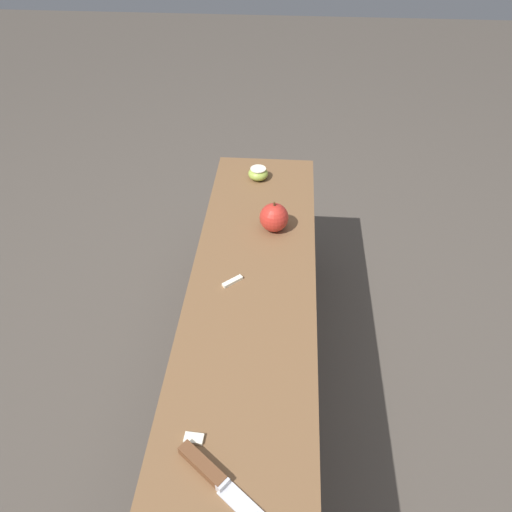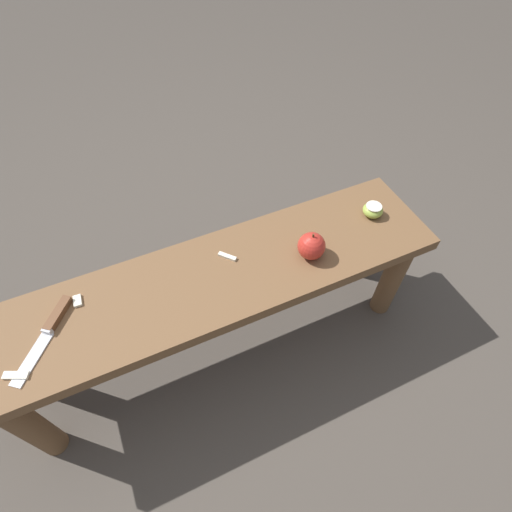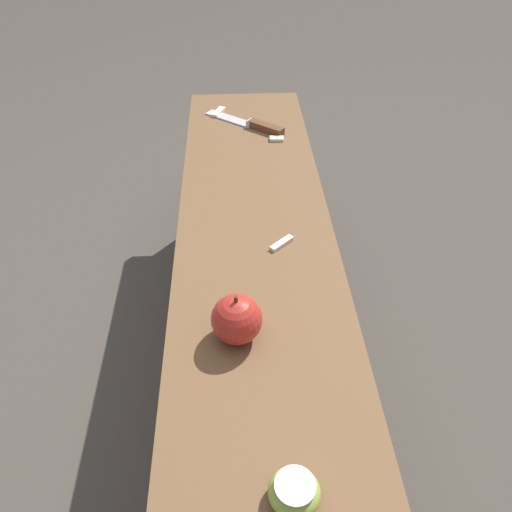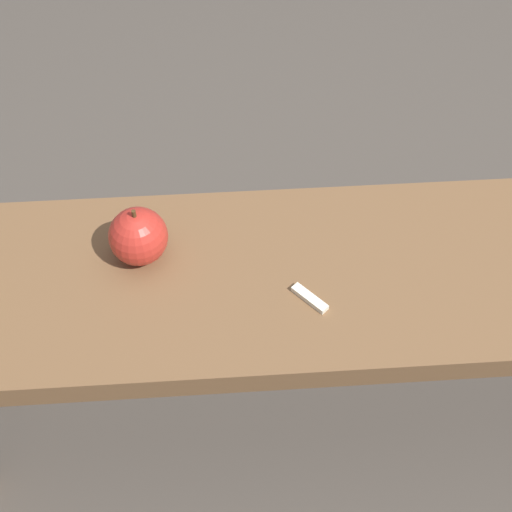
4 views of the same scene
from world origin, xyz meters
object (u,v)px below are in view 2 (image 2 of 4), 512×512
(knife, at_px, (51,326))
(apple_cut, at_px, (373,210))
(wooden_bench, at_px, (219,293))
(apple_whole, at_px, (311,246))

(knife, distance_m, apple_cut, 0.99)
(wooden_bench, relative_size, apple_cut, 20.92)
(knife, bearing_deg, wooden_bench, 125.13)
(apple_whole, relative_size, apple_cut, 1.43)
(apple_whole, xyz_separation_m, apple_cut, (0.26, 0.06, -0.02))
(wooden_bench, height_order, apple_cut, apple_cut)
(knife, distance_m, apple_whole, 0.73)
(wooden_bench, xyz_separation_m, apple_whole, (0.28, -0.04, 0.13))
(wooden_bench, relative_size, knife, 6.27)
(wooden_bench, xyz_separation_m, apple_cut, (0.55, 0.02, 0.11))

